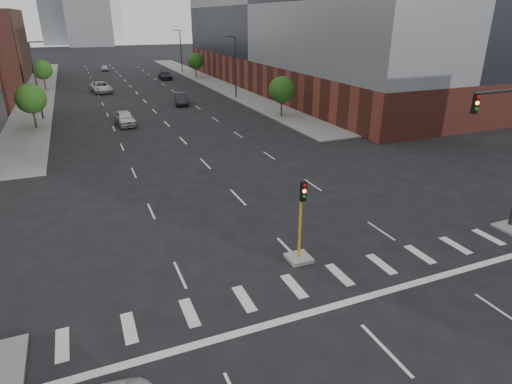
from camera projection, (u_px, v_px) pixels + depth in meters
sidewalk_left_far at (39, 91)px, 72.24m from camera, size 5.00×92.00×0.15m
sidewalk_right_far at (210, 81)px, 82.95m from camera, size 5.00×92.00×0.15m
building_right_main at (314, 21)px, 72.02m from camera, size 24.00×70.00×22.00m
median_traffic_signal at (300, 244)px, 21.74m from camera, size 1.20×1.20×4.40m
streetlight_right_a at (235, 65)px, 64.29m from camera, size 1.60×0.22×9.07m
streetlight_right_b at (181, 49)px, 94.16m from camera, size 1.60×0.22×9.07m
streetlight_left at (36, 78)px, 50.45m from camera, size 1.60×0.22×9.07m
tree_left_near at (31, 99)px, 46.58m from camera, size 3.20×3.20×4.85m
tree_left_far at (42, 70)px, 72.19m from camera, size 3.20×3.20×4.85m
tree_right_near at (282, 90)px, 52.31m from camera, size 3.20×3.20×4.85m
tree_right_far at (195, 61)px, 86.45m from camera, size 3.20×3.20×4.85m
car_near_left at (125, 118)px, 49.31m from camera, size 2.35×5.02×1.66m
car_mid_right at (181, 99)px, 61.07m from camera, size 2.48×5.17×1.63m
car_far_left at (101, 87)px, 70.87m from camera, size 3.45×6.42×1.71m
car_deep_right at (165, 75)px, 86.09m from camera, size 2.38×5.47×1.57m
car_distant at (105, 68)px, 99.19m from camera, size 1.79×3.98×1.33m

